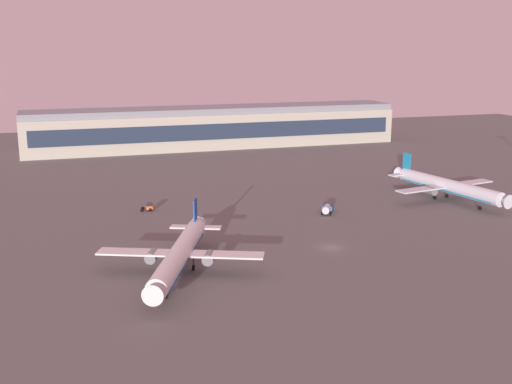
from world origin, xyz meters
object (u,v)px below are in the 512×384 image
Objects in this scene: pushback_tug at (149,207)px; airplane_mid_apron at (180,254)px; airplane_far_stand at (447,186)px; fuel_truck at (327,208)px.

airplane_mid_apron is at bearing 10.25° from pushback_tug.
airplane_far_stand is 36.13m from fuel_truck.
airplane_mid_apron is at bearing 13.07° from airplane_far_stand.
fuel_truck is at bearing -121.49° from airplane_mid_apron.
airplane_far_stand is 78.95m from pushback_tug.
airplane_mid_apron is 85.72m from airplane_far_stand.
airplane_far_stand is 11.94× the size of pushback_tug.
airplane_mid_apron reaches higher than pushback_tug.
airplane_far_stand is 6.22× the size of fuel_truck.
airplane_mid_apron is 11.08× the size of pushback_tug.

